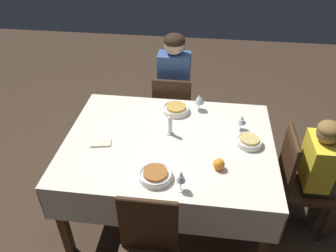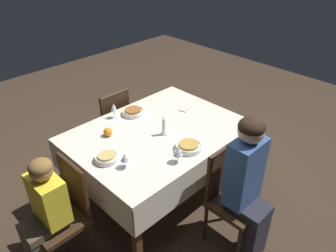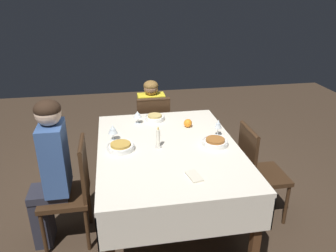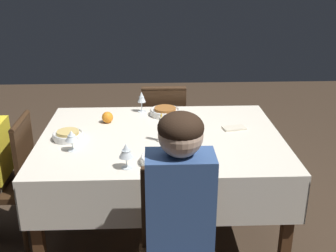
# 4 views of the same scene
# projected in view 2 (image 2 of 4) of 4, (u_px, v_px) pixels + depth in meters

# --- Properties ---
(ground_plane) EXTENTS (8.00, 8.00, 0.00)m
(ground_plane) POSITION_uv_depth(u_px,v_px,m) (159.00, 193.00, 3.38)
(ground_plane) COLOR #3D2D21
(dining_table) EXTENTS (1.55, 1.15, 0.77)m
(dining_table) POSITION_uv_depth(u_px,v_px,m) (158.00, 138.00, 3.02)
(dining_table) COLOR silver
(dining_table) RESTS_ON ground_plane
(chair_north) EXTENTS (0.39, 0.39, 0.90)m
(chair_north) POSITION_uv_depth(u_px,v_px,m) (230.00, 193.00, 2.68)
(chair_north) COLOR #382314
(chair_north) RESTS_ON ground_plane
(chair_east) EXTENTS (0.39, 0.39, 0.90)m
(chair_east) POSITION_uv_depth(u_px,v_px,m) (65.00, 210.00, 2.52)
(chair_east) COLOR #382314
(chair_east) RESTS_ON ground_plane
(chair_south) EXTENTS (0.39, 0.39, 0.90)m
(chair_south) POSITION_uv_depth(u_px,v_px,m) (111.00, 123.00, 3.62)
(chair_south) COLOR #382314
(chair_south) RESTS_ON ground_plane
(person_adult_denim) EXTENTS (0.30, 0.34, 1.25)m
(person_adult_denim) POSITION_uv_depth(u_px,v_px,m) (248.00, 183.00, 2.48)
(person_adult_denim) COLOR #282833
(person_adult_denim) RESTS_ON ground_plane
(person_child_yellow) EXTENTS (0.33, 0.30, 1.03)m
(person_child_yellow) POSITION_uv_depth(u_px,v_px,m) (44.00, 215.00, 2.39)
(person_child_yellow) COLOR #4C4233
(person_child_yellow) RESTS_ON ground_plane
(bowl_north) EXTENTS (0.22, 0.22, 0.06)m
(bowl_north) POSITION_uv_depth(u_px,v_px,m) (189.00, 146.00, 2.72)
(bowl_north) COLOR white
(bowl_north) RESTS_ON dining_table
(wine_glass_north) EXTENTS (0.08, 0.08, 0.14)m
(wine_glass_north) POSITION_uv_depth(u_px,v_px,m) (178.00, 152.00, 2.54)
(wine_glass_north) COLOR white
(wine_glass_north) RESTS_ON dining_table
(bowl_east) EXTENTS (0.19, 0.19, 0.06)m
(bowl_east) POSITION_uv_depth(u_px,v_px,m) (106.00, 158.00, 2.59)
(bowl_east) COLOR white
(bowl_east) RESTS_ON dining_table
(wine_glass_east) EXTENTS (0.08, 0.08, 0.13)m
(wine_glass_east) POSITION_uv_depth(u_px,v_px,m) (125.00, 157.00, 2.49)
(wine_glass_east) COLOR white
(wine_glass_east) RESTS_ON dining_table
(bowl_south) EXTENTS (0.22, 0.22, 0.06)m
(bowl_south) POSITION_uv_depth(u_px,v_px,m) (133.00, 112.00, 3.22)
(bowl_south) COLOR white
(bowl_south) RESTS_ON dining_table
(wine_glass_south) EXTENTS (0.06, 0.06, 0.16)m
(wine_glass_south) POSITION_uv_depth(u_px,v_px,m) (114.00, 108.00, 3.12)
(wine_glass_south) COLOR white
(wine_glass_south) RESTS_ON dining_table
(candle_centerpiece) EXTENTS (0.06, 0.06, 0.18)m
(candle_centerpiece) POSITION_uv_depth(u_px,v_px,m) (164.00, 127.00, 2.89)
(candle_centerpiece) COLOR beige
(candle_centerpiece) RESTS_ON dining_table
(orange_fruit) EXTENTS (0.08, 0.08, 0.08)m
(orange_fruit) POSITION_uv_depth(u_px,v_px,m) (108.00, 132.00, 2.89)
(orange_fruit) COLOR orange
(orange_fruit) RESTS_ON dining_table
(napkin_red_folded) EXTENTS (0.16, 0.11, 0.01)m
(napkin_red_folded) POSITION_uv_depth(u_px,v_px,m) (186.00, 108.00, 3.32)
(napkin_red_folded) COLOR beige
(napkin_red_folded) RESTS_ON dining_table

